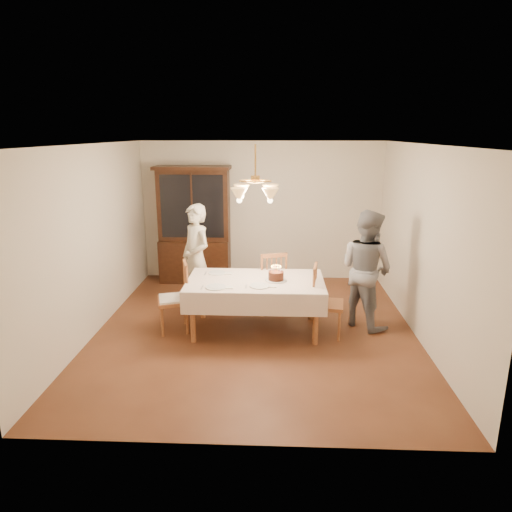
{
  "coord_description": "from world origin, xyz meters",
  "views": [
    {
      "loc": [
        0.27,
        -6.04,
        2.75
      ],
      "look_at": [
        0.0,
        0.2,
        1.05
      ],
      "focal_mm": 32.0,
      "sensor_mm": 36.0,
      "label": 1
    }
  ],
  "objects_px": {
    "dining_table": "(255,285)",
    "birthday_cake": "(276,276)",
    "china_hutch": "(194,227)",
    "chair_far_side": "(271,285)",
    "elderly_woman": "(196,258)"
  },
  "relations": [
    {
      "from": "china_hutch",
      "to": "birthday_cake",
      "type": "distance_m",
      "value": 2.75
    },
    {
      "from": "chair_far_side",
      "to": "birthday_cake",
      "type": "distance_m",
      "value": 0.82
    },
    {
      "from": "dining_table",
      "to": "china_hutch",
      "type": "distance_m",
      "value": 2.6
    },
    {
      "from": "dining_table",
      "to": "china_hutch",
      "type": "bearing_deg",
      "value": 118.83
    },
    {
      "from": "chair_far_side",
      "to": "elderly_woman",
      "type": "height_order",
      "value": "elderly_woman"
    },
    {
      "from": "chair_far_side",
      "to": "elderly_woman",
      "type": "bearing_deg",
      "value": 176.41
    },
    {
      "from": "china_hutch",
      "to": "elderly_woman",
      "type": "xyz_separation_m",
      "value": [
        0.28,
        -1.48,
        -0.19
      ]
    },
    {
      "from": "dining_table",
      "to": "chair_far_side",
      "type": "bearing_deg",
      "value": 73.61
    },
    {
      "from": "dining_table",
      "to": "birthday_cake",
      "type": "xyz_separation_m",
      "value": [
        0.29,
        -0.02,
        0.14
      ]
    },
    {
      "from": "dining_table",
      "to": "birthday_cake",
      "type": "distance_m",
      "value": 0.32
    },
    {
      "from": "dining_table",
      "to": "chair_far_side",
      "type": "xyz_separation_m",
      "value": [
        0.21,
        0.71,
        -0.24
      ]
    },
    {
      "from": "elderly_woman",
      "to": "birthday_cake",
      "type": "relative_size",
      "value": 5.66
    },
    {
      "from": "dining_table",
      "to": "china_hutch",
      "type": "height_order",
      "value": "china_hutch"
    },
    {
      "from": "china_hutch",
      "to": "chair_far_side",
      "type": "height_order",
      "value": "china_hutch"
    },
    {
      "from": "dining_table",
      "to": "elderly_woman",
      "type": "distance_m",
      "value": 1.25
    }
  ]
}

